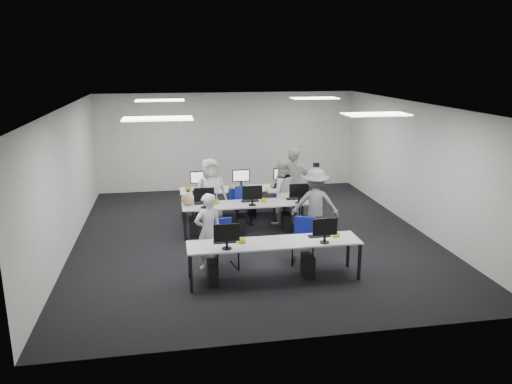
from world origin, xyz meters
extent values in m
plane|color=black|center=(0.00, 0.00, 0.00)|extent=(9.00, 9.00, 0.00)
plane|color=white|center=(0.00, 0.00, 3.00)|extent=(9.00, 9.00, 0.00)
cube|color=beige|center=(0.00, 4.50, 1.50)|extent=(8.00, 0.02, 3.00)
cube|color=beige|center=(0.00, -4.50, 1.50)|extent=(8.00, 0.02, 3.00)
cube|color=beige|center=(-4.00, 0.00, 1.50)|extent=(0.02, 9.00, 3.00)
cube|color=beige|center=(4.00, 0.00, 1.50)|extent=(0.02, 9.00, 3.00)
cube|color=white|center=(-2.00, -2.00, 2.98)|extent=(1.20, 0.60, 0.02)
cube|color=white|center=(2.00, -2.00, 2.98)|extent=(1.20, 0.60, 0.02)
cube|color=white|center=(-2.00, 2.00, 2.98)|extent=(1.20, 0.60, 0.02)
cube|color=white|center=(2.00, 2.00, 2.98)|extent=(1.20, 0.60, 0.02)
cube|color=silver|center=(0.00, -2.40, 0.71)|extent=(3.20, 0.70, 0.03)
cube|color=black|center=(-1.55, -2.70, 0.35)|extent=(0.05, 0.05, 0.70)
cube|color=black|center=(-1.55, -2.10, 0.35)|extent=(0.05, 0.05, 0.70)
cube|color=black|center=(1.55, -2.70, 0.35)|extent=(0.05, 0.05, 0.70)
cube|color=black|center=(1.55, -2.10, 0.35)|extent=(0.05, 0.05, 0.70)
cube|color=silver|center=(0.00, 0.20, 0.71)|extent=(3.20, 0.70, 0.03)
cube|color=black|center=(-1.55, -0.10, 0.35)|extent=(0.05, 0.05, 0.70)
cube|color=black|center=(-1.55, 0.50, 0.35)|extent=(0.05, 0.05, 0.70)
cube|color=black|center=(1.55, -0.10, 0.35)|extent=(0.05, 0.05, 0.70)
cube|color=black|center=(1.55, 0.50, 0.35)|extent=(0.05, 0.05, 0.70)
cube|color=silver|center=(0.00, 1.60, 0.71)|extent=(3.20, 0.70, 0.03)
cube|color=black|center=(-1.55, 1.30, 0.35)|extent=(0.05, 0.05, 0.70)
cube|color=black|center=(-1.55, 1.90, 0.35)|extent=(0.05, 0.05, 0.70)
cube|color=black|center=(1.55, 1.30, 0.35)|extent=(0.05, 0.05, 0.70)
cube|color=black|center=(1.55, 1.90, 0.35)|extent=(0.05, 0.05, 0.70)
cube|color=navy|center=(-0.90, -2.58, 1.03)|extent=(0.46, 0.04, 0.32)
cube|color=black|center=(-0.90, -2.26, 0.74)|extent=(0.42, 0.14, 0.02)
ellipsoid|color=black|center=(-0.60, -2.26, 0.75)|extent=(0.07, 0.10, 0.04)
cube|color=black|center=(-1.15, -2.40, 0.21)|extent=(0.18, 0.40, 0.42)
cube|color=white|center=(0.90, -2.58, 1.03)|extent=(0.46, 0.04, 0.32)
cube|color=black|center=(0.90, -2.26, 0.74)|extent=(0.42, 0.14, 0.02)
ellipsoid|color=black|center=(1.20, -2.26, 0.75)|extent=(0.07, 0.10, 0.04)
cube|color=black|center=(0.65, -2.40, 0.21)|extent=(0.18, 0.40, 0.42)
cube|color=white|center=(-1.10, 0.02, 1.03)|extent=(0.46, 0.04, 0.32)
cube|color=black|center=(-1.10, 0.34, 0.74)|extent=(0.42, 0.14, 0.02)
ellipsoid|color=black|center=(-0.80, 0.34, 0.75)|extent=(0.07, 0.10, 0.04)
cube|color=black|center=(-1.35, 0.20, 0.21)|extent=(0.18, 0.40, 0.42)
cube|color=white|center=(0.00, 0.02, 1.03)|extent=(0.46, 0.04, 0.32)
cube|color=black|center=(0.00, 0.34, 0.74)|extent=(0.42, 0.14, 0.02)
ellipsoid|color=black|center=(0.30, 0.34, 0.75)|extent=(0.07, 0.10, 0.04)
cube|color=black|center=(-0.25, 0.20, 0.21)|extent=(0.18, 0.40, 0.42)
cube|color=white|center=(1.10, 0.02, 1.03)|extent=(0.46, 0.04, 0.32)
cube|color=black|center=(1.10, 0.34, 0.74)|extent=(0.42, 0.14, 0.02)
ellipsoid|color=black|center=(1.40, 0.34, 0.75)|extent=(0.07, 0.10, 0.04)
cube|color=black|center=(0.85, 0.20, 0.21)|extent=(0.18, 0.40, 0.42)
cube|color=white|center=(-1.10, 1.78, 1.03)|extent=(0.46, 0.04, 0.32)
cube|color=black|center=(-1.10, 1.46, 0.74)|extent=(0.42, 0.14, 0.02)
ellipsoid|color=black|center=(-1.40, 1.46, 0.75)|extent=(0.07, 0.10, 0.04)
cube|color=black|center=(-0.85, 1.60, 0.21)|extent=(0.18, 0.40, 0.42)
cube|color=white|center=(0.00, 1.78, 1.03)|extent=(0.46, 0.04, 0.32)
cube|color=black|center=(0.00, 1.46, 0.74)|extent=(0.42, 0.14, 0.02)
ellipsoid|color=black|center=(-0.30, 1.46, 0.75)|extent=(0.07, 0.10, 0.04)
cube|color=black|center=(0.25, 1.60, 0.21)|extent=(0.18, 0.40, 0.42)
cube|color=white|center=(1.10, 1.78, 1.03)|extent=(0.46, 0.04, 0.32)
cube|color=black|center=(1.10, 1.46, 0.74)|extent=(0.42, 0.14, 0.02)
ellipsoid|color=black|center=(0.80, 1.46, 0.75)|extent=(0.07, 0.10, 0.04)
cube|color=black|center=(1.35, 1.60, 0.21)|extent=(0.18, 0.40, 0.42)
cube|color=navy|center=(-0.85, -1.73, 0.49)|extent=(0.55, 0.53, 0.06)
cube|color=navy|center=(-0.90, -1.53, 0.77)|extent=(0.45, 0.14, 0.38)
cube|color=navy|center=(0.74, -1.75, 0.46)|extent=(0.56, 0.55, 0.06)
cube|color=navy|center=(0.81, -1.56, 0.72)|extent=(0.41, 0.20, 0.36)
cube|color=navy|center=(-1.02, 0.71, 0.43)|extent=(0.52, 0.51, 0.06)
cube|color=navy|center=(-0.95, 0.88, 0.67)|extent=(0.38, 0.18, 0.34)
cube|color=navy|center=(-0.17, 0.86, 0.45)|extent=(0.54, 0.53, 0.06)
cube|color=navy|center=(-0.23, 1.05, 0.71)|extent=(0.41, 0.17, 0.35)
cube|color=navy|center=(1.00, 0.80, 0.50)|extent=(0.60, 0.59, 0.07)
cube|color=navy|center=(0.93, 1.00, 0.79)|extent=(0.45, 0.20, 0.39)
cube|color=navy|center=(-1.10, 1.12, 0.46)|extent=(0.44, 0.42, 0.06)
cube|color=navy|center=(-1.10, 0.93, 0.72)|extent=(0.42, 0.05, 0.36)
cube|color=navy|center=(-0.01, 1.03, 0.50)|extent=(0.59, 0.57, 0.06)
cube|color=navy|center=(-0.07, 0.82, 0.78)|extent=(0.45, 0.18, 0.39)
cube|color=navy|center=(0.99, 1.09, 0.45)|extent=(0.46, 0.44, 0.06)
cube|color=navy|center=(1.01, 0.89, 0.71)|extent=(0.42, 0.08, 0.35)
ellipsoid|color=#A18D53|center=(-1.45, 0.29, 0.87)|extent=(0.38, 0.30, 0.27)
imported|color=beige|center=(-1.16, -1.70, 0.76)|extent=(0.65, 0.53, 1.53)
imported|color=beige|center=(0.82, 0.71, 0.83)|extent=(0.89, 0.75, 1.65)
imported|color=beige|center=(-0.86, 1.01, 0.83)|extent=(0.90, 0.69, 1.66)
imported|color=beige|center=(1.19, 1.00, 0.93)|extent=(1.15, 0.64, 1.86)
imported|color=slate|center=(1.36, -0.44, 0.82)|extent=(1.17, 0.85, 1.64)
cube|color=black|center=(1.41, -0.27, 1.69)|extent=(0.18, 0.21, 0.10)
camera|label=1|loc=(-1.84, -10.81, 3.98)|focal=35.00mm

